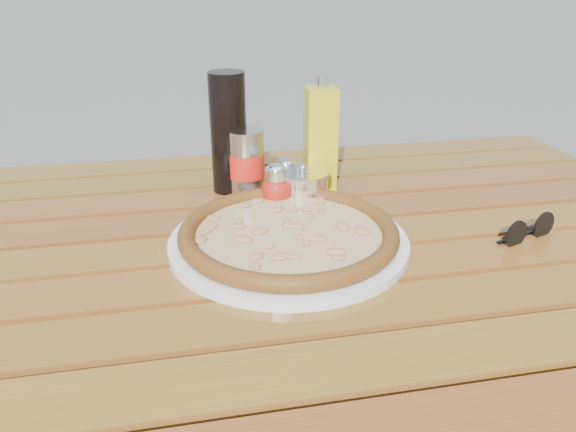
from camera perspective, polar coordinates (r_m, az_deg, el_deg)
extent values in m
cube|color=#36190C|center=(1.61, 20.25, -6.86)|extent=(0.06, 0.06, 0.70)
cube|color=#371B0C|center=(0.90, 0.25, -5.18)|extent=(1.36, 0.86, 0.04)
cube|color=#5A3510|center=(0.63, 6.05, -15.64)|extent=(1.40, 0.09, 0.03)
cube|color=#552F0F|center=(0.71, 3.63, -10.56)|extent=(1.40, 0.09, 0.03)
cube|color=#5A2E0F|center=(0.79, 1.75, -6.49)|extent=(1.40, 0.09, 0.03)
cube|color=#58300F|center=(0.88, 0.26, -3.20)|extent=(1.40, 0.09, 0.03)
cube|color=#54280E|center=(0.97, -0.95, -0.50)|extent=(1.40, 0.09, 0.03)
cube|color=#56290F|center=(1.06, -1.96, 1.73)|extent=(1.40, 0.09, 0.03)
cube|color=#50300E|center=(1.15, -2.80, 3.61)|extent=(1.40, 0.09, 0.03)
cube|color=#53300E|center=(1.25, -3.53, 5.20)|extent=(1.40, 0.09, 0.03)
cylinder|color=silver|center=(0.85, 0.06, -2.65)|extent=(0.45, 0.45, 0.01)
cylinder|color=beige|center=(0.84, 0.06, -1.92)|extent=(0.42, 0.42, 0.01)
torus|color=black|center=(0.84, 0.06, -1.61)|extent=(0.45, 0.45, 0.03)
ellipsoid|color=red|center=(0.97, -1.19, 2.48)|extent=(0.06, 0.06, 0.06)
cylinder|color=silver|center=(0.96, -1.20, 4.30)|extent=(0.04, 0.04, 0.02)
ellipsoid|color=white|center=(0.96, -1.21, 4.81)|extent=(0.04, 0.04, 0.02)
ellipsoid|color=#393D18|center=(1.00, -0.17, 3.09)|extent=(0.07, 0.07, 0.06)
cylinder|color=silver|center=(0.99, -0.18, 4.88)|extent=(0.05, 0.05, 0.02)
ellipsoid|color=silver|center=(0.99, -0.18, 5.37)|extent=(0.05, 0.05, 0.02)
cylinder|color=black|center=(1.04, -6.06, 8.37)|extent=(0.09, 0.09, 0.22)
cylinder|color=silver|center=(1.03, -4.27, 5.50)|extent=(0.08, 0.08, 0.12)
cylinder|color=red|center=(1.04, -4.26, 5.24)|extent=(0.08, 0.08, 0.04)
cube|color=gold|center=(1.05, 3.31, 7.80)|extent=(0.06, 0.06, 0.19)
cylinder|color=silver|center=(1.02, 3.45, 13.45)|extent=(0.02, 0.02, 0.02)
cylinder|color=silver|center=(1.00, 1.48, 2.85)|extent=(0.10, 0.10, 0.05)
cylinder|color=silver|center=(0.99, 1.49, 4.42)|extent=(0.10, 0.10, 0.01)
sphere|color=silver|center=(0.99, 1.50, 4.86)|extent=(0.01, 0.01, 0.01)
cylinder|color=black|center=(0.91, 22.17, -1.72)|extent=(0.04, 0.02, 0.04)
cylinder|color=black|center=(0.96, 24.55, -0.84)|extent=(0.04, 0.02, 0.04)
cube|color=black|center=(0.94, 23.43, -1.05)|extent=(0.02, 0.01, 0.00)
cube|color=black|center=(0.94, 22.32, -1.91)|extent=(0.09, 0.03, 0.00)
cube|color=black|center=(0.96, 22.78, -1.50)|extent=(0.09, 0.03, 0.00)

